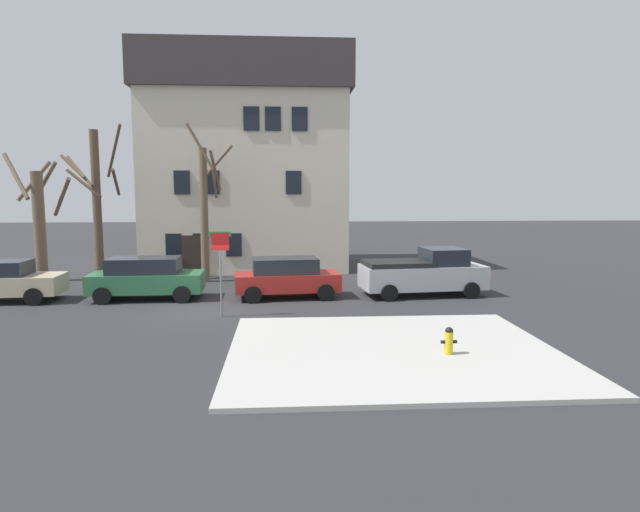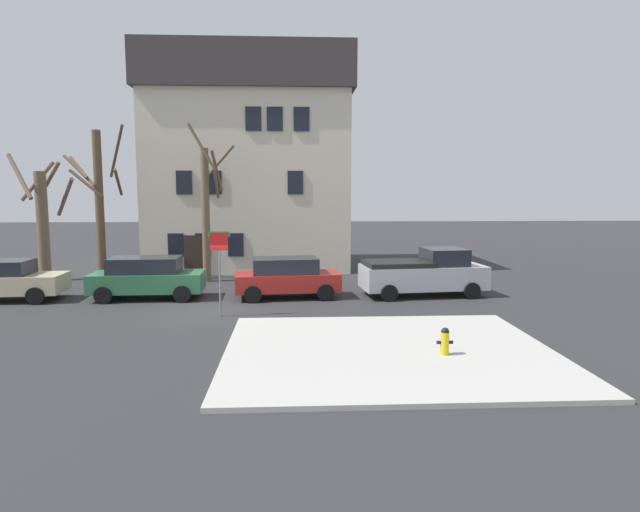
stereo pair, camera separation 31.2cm
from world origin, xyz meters
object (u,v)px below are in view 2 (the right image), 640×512
Objects in this scene: street_sign_pole at (219,258)px; bicycle_leaning at (153,274)px; tree_bare_near at (43,219)px; car_beige_sedan at (2,281)px; car_red_wagon at (287,277)px; fire_hydrant at (445,341)px; tree_bare_mid at (99,201)px; tree_bare_far at (207,208)px; car_green_wagon at (147,277)px; pickup_truck_silver at (424,273)px; building_main at (250,161)px.

street_sign_pole is 8.84m from bicycle_leaning.
bicycle_leaning is at bearing -7.31° from tree_bare_near.
car_beige_sedan is 11.27m from car_red_wagon.
fire_hydrant is 8.40m from street_sign_pole.
car_beige_sedan is 1.08× the size of car_red_wagon.
bicycle_leaning is at bearing 42.53° from car_beige_sedan.
bicycle_leaning is at bearing -0.95° from tree_bare_mid.
car_beige_sedan reaches higher than bicycle_leaning.
fire_hydrant is 16.60m from bicycle_leaning.
bicycle_leaning is at bearing -179.48° from tree_bare_far.
tree_bare_mid is (2.95, -0.65, 0.86)m from tree_bare_near.
car_green_wagon is 0.85× the size of pickup_truck_silver.
tree_bare_near is at bearing -153.19° from building_main.
building_main reaches higher than bicycle_leaning.
tree_bare_far is 15.37m from fire_hydrant.
tree_bare_far is 9.05m from car_beige_sedan.
car_red_wagon is 7.80m from bicycle_leaning.
car_beige_sedan is 6.50m from bicycle_leaning.
car_red_wagon is 4.16m from street_sign_pole.
tree_bare_near is at bearing 141.61° from car_green_wagon.
car_beige_sedan is 5.63m from car_green_wagon.
car_green_wagon reaches higher than car_red_wagon.
fire_hydrant is (6.35, -18.30, -5.60)m from building_main.
fire_hydrant is (8.03, -12.74, -3.06)m from tree_bare_far.
tree_bare_near reaches higher than pickup_truck_silver.
tree_bare_near is at bearing 157.20° from car_red_wagon.
tree_bare_near is 1.40× the size of car_red_wagon.
tree_bare_far reaches higher than tree_bare_near.
car_beige_sedan is 17.56m from fire_hydrant.
pickup_truck_silver is 8.78m from street_sign_pole.
tree_bare_mid reaches higher than car_green_wagon.
pickup_truck_silver is (17.58, -4.80, -2.08)m from tree_bare_near.
car_beige_sedan is at bearing 160.52° from street_sign_pole.
tree_bare_mid is at bearing -140.55° from building_main.
building_main reaches higher than street_sign_pole.
tree_bare_far is 6.38m from car_red_wagon.
car_beige_sedan is 6.60× the size of fire_hydrant.
tree_bare_near is 8.20m from car_green_wagon.
car_green_wagon reaches higher than bicycle_leaning.
tree_bare_far is at bearing 131.73° from car_red_wagon.
tree_bare_mid is 5.06m from tree_bare_far.
car_green_wagon is 4.90m from street_sign_pole.
fire_hydrant is at bearing -38.62° from street_sign_pole.
car_beige_sedan is at bearing 151.66° from fire_hydrant.
tree_bare_far is (-1.68, -5.56, -2.54)m from building_main.
tree_bare_mid is at bearing 179.82° from tree_bare_far.
tree_bare_far is at bearing 67.08° from car_green_wagon.
tree_bare_far is at bearing -4.74° from tree_bare_near.
tree_bare_far reaches higher than car_green_wagon.
building_main reaches higher than tree_bare_near.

